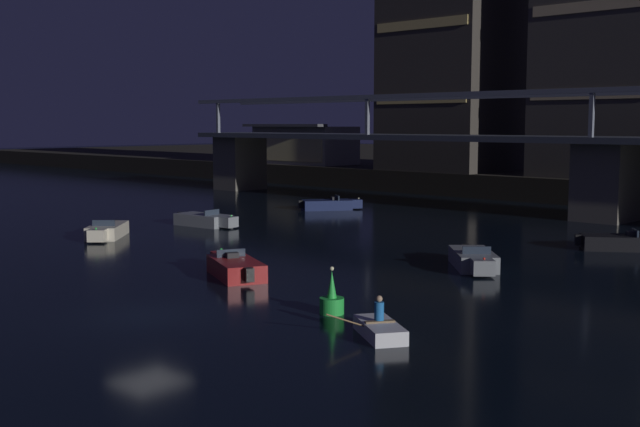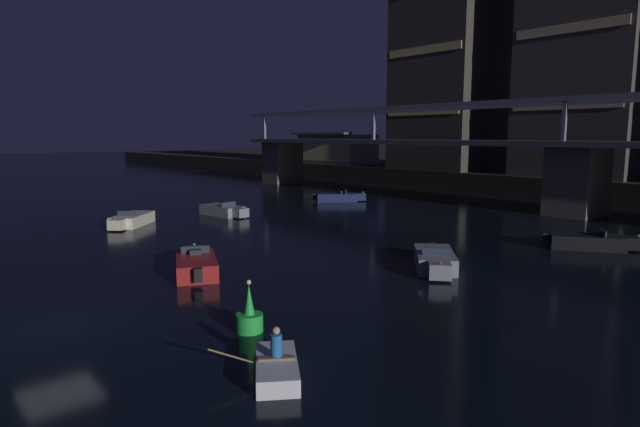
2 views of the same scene
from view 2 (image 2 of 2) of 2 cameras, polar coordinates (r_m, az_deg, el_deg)
name	(u,v)px [view 2 (image 2 of 2)]	position (r m, az deg, el deg)	size (l,w,h in m)	color
ground_plane	(55,327)	(20.48, -26.58, -10.83)	(400.00, 400.00, 0.00)	black
river_bridge	(578,161)	(47.40, 26.05, 5.13)	(85.84, 6.40, 9.38)	#605B51
tower_west_low	(451,23)	(71.61, 13.92, 19.23)	(11.62, 10.50, 36.31)	#38332D
waterfront_pavilion	(337,149)	(82.33, 1.80, 6.99)	(12.40, 7.40, 4.70)	#B2AD9E
speedboat_near_left	(196,264)	(25.80, -13.18, -5.33)	(4.98, 3.32, 1.16)	maroon
speedboat_near_center	(131,220)	(40.51, -19.66, -0.65)	(4.37, 4.41, 1.16)	beige
speedboat_near_right	(224,210)	(43.69, -10.30, 0.33)	(5.23, 2.21, 1.16)	gray
speedboat_mid_left	(339,197)	(52.28, 2.03, 1.77)	(3.93, 4.72, 1.16)	#19234C
speedboat_mid_center	(590,242)	(34.07, 27.06, -2.72)	(4.75, 3.87, 1.16)	black
speedboat_far_left	(435,260)	(26.52, 12.28, -4.93)	(4.29, 4.48, 1.16)	gray
channel_buoy	(249,318)	(17.98, -7.61, -11.04)	(0.90, 0.90, 1.76)	green
dinghy_with_paddler	(277,367)	(14.88, -4.70, -16.09)	(2.77, 2.70, 1.36)	silver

